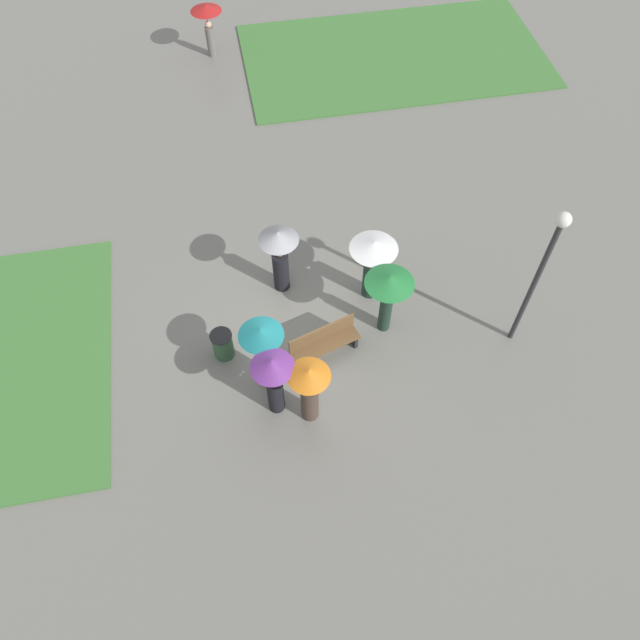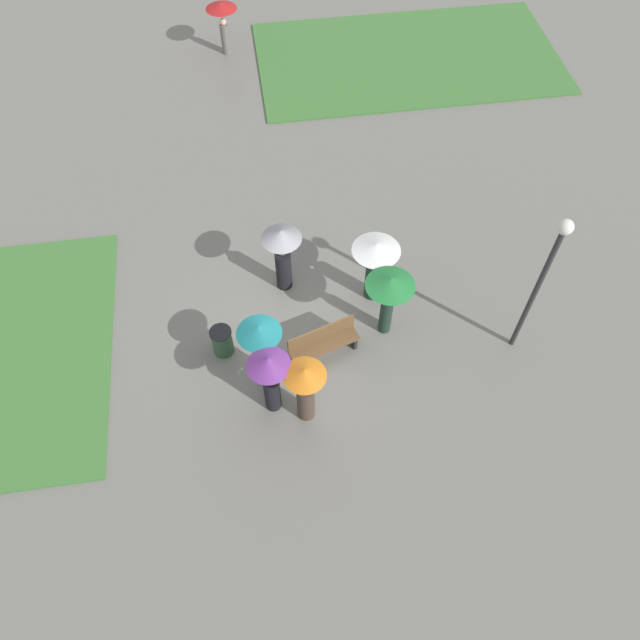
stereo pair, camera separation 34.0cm
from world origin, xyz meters
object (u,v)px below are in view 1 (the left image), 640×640
at_px(park_bench, 324,342).
at_px(crowd_person_green, 389,289).
at_px(crowd_person_white, 373,259).
at_px(crowd_person_grey, 279,252).
at_px(lamp_post, 543,264).
at_px(lone_walker_far_path, 207,18).
at_px(crowd_person_teal, 263,346).
at_px(crowd_person_purple, 273,377).
at_px(crowd_person_orange, 309,388).
at_px(trash_bin, 223,345).

bearing_deg(park_bench, crowd_person_green, -1.04).
bearing_deg(crowd_person_white, crowd_person_grey, 148.38).
relative_size(lamp_post, crowd_person_white, 2.21).
bearing_deg(lone_walker_far_path, lamp_post, 133.52).
bearing_deg(crowd_person_teal, park_bench, 112.78).
relative_size(lamp_post, lone_walker_far_path, 2.36).
bearing_deg(lamp_post, crowd_person_white, 147.43).
bearing_deg(crowd_person_purple, lamp_post, 155.57).
bearing_deg(crowd_person_orange, crowd_person_grey, -51.62).
bearing_deg(crowd_person_white, trash_bin, -178.71).
distance_m(crowd_person_teal, crowd_person_grey, 2.66).
xyz_separation_m(park_bench, lamp_post, (4.52, -0.40, 2.24)).
relative_size(park_bench, lone_walker_far_path, 0.97).
bearing_deg(trash_bin, crowd_person_teal, -41.74).
height_order(lamp_post, crowd_person_green, lamp_post).
bearing_deg(crowd_person_teal, crowd_person_purple, 15.99).
bearing_deg(crowd_person_green, crowd_person_grey, 73.21).
height_order(crowd_person_orange, crowd_person_green, crowd_person_green).
height_order(trash_bin, crowd_person_purple, crowd_person_purple).
distance_m(park_bench, lamp_post, 5.06).
relative_size(trash_bin, crowd_person_white, 0.41).
bearing_deg(crowd_person_purple, crowd_person_grey, -132.98).
bearing_deg(crowd_person_teal, lone_walker_far_path, -172.11).
relative_size(crowd_person_grey, lone_walker_far_path, 1.13).
distance_m(lamp_post, crowd_person_grey, 5.94).
distance_m(crowd_person_grey, lone_walker_far_path, 10.59).
bearing_deg(park_bench, crowd_person_grey, 89.53).
height_order(lamp_post, crowd_person_white, lamp_post).
bearing_deg(lone_walker_far_path, crowd_person_white, 123.76).
distance_m(crowd_person_purple, lone_walker_far_path, 13.93).
distance_m(crowd_person_orange, crowd_person_green, 2.96).
height_order(crowd_person_green, crowd_person_grey, crowd_person_grey).
bearing_deg(crowd_person_orange, lone_walker_far_path, -48.98).
bearing_deg(lone_walker_far_path, trash_bin, 105.09).
xyz_separation_m(crowd_person_white, lone_walker_far_path, (-2.95, 11.18, 0.02)).
height_order(park_bench, crowd_person_purple, crowd_person_purple).
relative_size(lamp_post, crowd_person_green, 2.14).
bearing_deg(crowd_person_orange, park_bench, -74.38).
relative_size(crowd_person_purple, crowd_person_grey, 0.99).
distance_m(crowd_person_green, crowd_person_grey, 2.82).
bearing_deg(trash_bin, lamp_post, -6.76).
relative_size(crowd_person_purple, crowd_person_white, 1.05).
xyz_separation_m(trash_bin, lone_walker_far_path, (0.83, 12.32, 0.94)).
bearing_deg(crowd_person_teal, crowd_person_orange, 43.34).
bearing_deg(crowd_person_teal, crowd_person_white, 131.35).
distance_m(crowd_person_green, crowd_person_teal, 3.11).
distance_m(crowd_person_green, crowd_person_white, 1.10).
bearing_deg(crowd_person_white, crowd_person_purple, -150.74).
xyz_separation_m(park_bench, lone_walker_far_path, (-1.48, 12.73, 0.87)).
xyz_separation_m(crowd_person_orange, lone_walker_far_path, (-0.87, 14.25, 0.12)).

